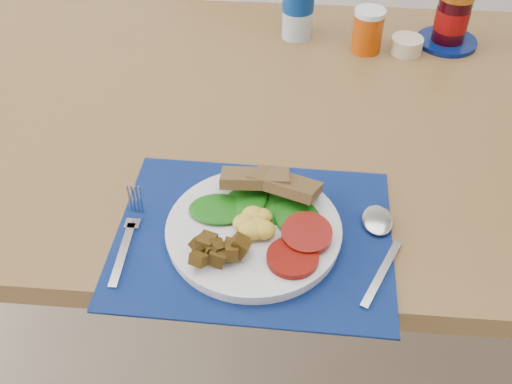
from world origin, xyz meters
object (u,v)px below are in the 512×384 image
breakfast_plate (250,228)px  jam_on_saucer (451,22)px  juice_glass (368,32)px  chair_far (258,46)px

breakfast_plate → jam_on_saucer: size_ratio=1.95×
juice_glass → chair_far: bearing=125.1°
juice_glass → jam_on_saucer: (0.18, 0.04, 0.01)m
breakfast_plate → juice_glass: bearing=76.6°
chair_far → juice_glass: 0.52m
breakfast_plate → juice_glass: (0.20, 0.57, 0.02)m
chair_far → juice_glass: (0.26, -0.37, 0.25)m
chair_far → jam_on_saucer: chair_far is taller
breakfast_plate → jam_on_saucer: 0.72m
breakfast_plate → juice_glass: 0.60m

